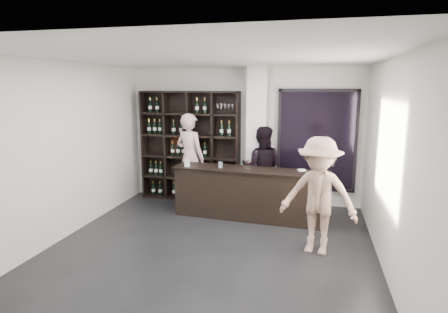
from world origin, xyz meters
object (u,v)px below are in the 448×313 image
(taster_black, at_px, (262,168))
(customer, at_px, (318,196))
(taster_pink, at_px, (190,158))
(tasting_counter, at_px, (250,194))
(wine_shelf, at_px, (190,146))

(taster_black, bearing_deg, customer, 118.22)
(customer, bearing_deg, taster_pink, 155.13)
(tasting_counter, bearing_deg, taster_pink, 155.84)
(taster_pink, relative_size, taster_black, 1.13)
(tasting_counter, distance_m, customer, 1.80)
(tasting_counter, relative_size, taster_black, 1.72)
(tasting_counter, height_order, taster_pink, taster_pink)
(taster_pink, bearing_deg, taster_black, -162.94)
(wine_shelf, relative_size, taster_black, 1.40)
(wine_shelf, distance_m, taster_pink, 0.29)
(customer, bearing_deg, wine_shelf, 153.45)
(taster_black, xyz_separation_m, customer, (1.12, -1.91, 0.04))
(wine_shelf, height_order, taster_pink, wine_shelf)
(wine_shelf, bearing_deg, tasting_counter, -31.94)
(wine_shelf, distance_m, tasting_counter, 1.91)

